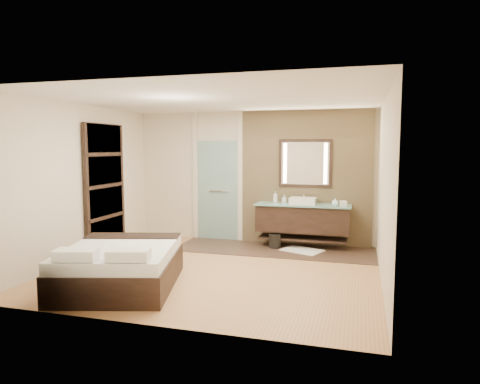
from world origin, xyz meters
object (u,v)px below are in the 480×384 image
(bed, at_px, (121,266))
(waste_bin, at_px, (275,241))
(mirror_unit, at_px, (305,163))
(vanity, at_px, (303,218))

(bed, xyz_separation_m, waste_bin, (1.65, 2.87, -0.16))
(mirror_unit, xyz_separation_m, bed, (-2.16, -3.31, -1.35))
(vanity, xyz_separation_m, bed, (-2.16, -3.08, -0.28))
(bed, bearing_deg, vanity, 39.85)
(vanity, relative_size, waste_bin, 6.55)
(vanity, relative_size, mirror_unit, 1.75)
(vanity, relative_size, bed, 0.85)
(vanity, height_order, bed, vanity)
(mirror_unit, height_order, waste_bin, mirror_unit)
(vanity, xyz_separation_m, mirror_unit, (0.00, 0.24, 1.07))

